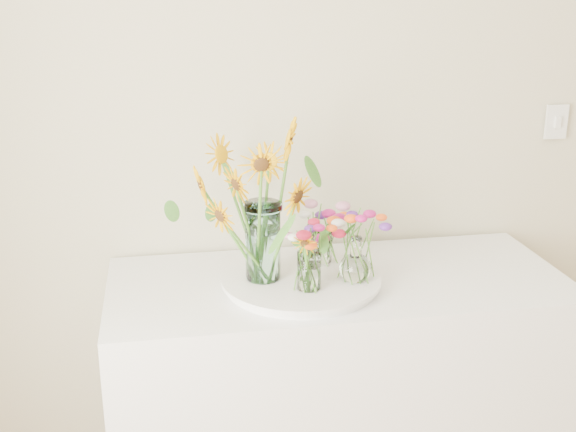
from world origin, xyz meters
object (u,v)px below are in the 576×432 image
Objects in this scene: small_vase_a at (309,271)px; mason_jar at (263,242)px; small_vase_c at (322,247)px; tray at (301,282)px; counter at (336,406)px; small_vase_b at (356,259)px.

mason_jar is at bearing 140.25° from small_vase_a.
mason_jar is at bearing -153.55° from small_vase_c.
tray is 0.11m from small_vase_a.
mason_jar reaches higher than small_vase_a.
small_vase_b is at bearing -71.72° from counter.
counter is 12.87× the size of small_vase_c.
small_vase_a is at bearing -165.11° from small_vase_b.
tray reaches higher than counter.
mason_jar reaches higher than tray.
counter is 11.91× the size of small_vase_a.
mason_jar is at bearing -173.89° from counter.
counter is at bearing -63.44° from small_vase_c.
small_vase_c reaches higher than tray.
mason_jar is 0.23m from small_vase_c.
small_vase_c is at bearing 112.27° from small_vase_b.
small_vase_c is (-0.04, 0.07, 0.53)m from counter.
counter is at bearing 6.11° from mason_jar.
mason_jar reaches higher than small_vase_b.
small_vase_b is (0.15, 0.04, 0.01)m from small_vase_a.
small_vase_b reaches higher than small_vase_a.
small_vase_b reaches higher than small_vase_c.
small_vase_c is (0.09, 0.11, 0.07)m from tray.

